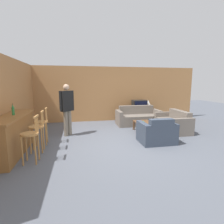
{
  "coord_description": "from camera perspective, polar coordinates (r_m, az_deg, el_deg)",
  "views": [
    {
      "loc": [
        -1.23,
        -4.87,
        1.81
      ],
      "look_at": [
        -0.09,
        0.88,
        0.85
      ],
      "focal_mm": 28.0,
      "sensor_mm": 36.0,
      "label": 1
    }
  ],
  "objects": [
    {
      "name": "ground_plane",
      "position": [
        5.34,
        2.86,
        -10.53
      ],
      "size": [
        24.0,
        24.0,
        0.0
      ],
      "primitive_type": "plane",
      "color": "#565B66"
    },
    {
      "name": "wall_back",
      "position": [
        8.48,
        -2.82,
        5.85
      ],
      "size": [
        9.4,
        0.08,
        2.6
      ],
      "color": "#B27A47",
      "rests_on": "ground_plane"
    },
    {
      "name": "wall_left",
      "position": [
        6.46,
        -29.11,
        3.59
      ],
      "size": [
        0.08,
        8.51,
        2.6
      ],
      "color": "#B27A47",
      "rests_on": "ground_plane"
    },
    {
      "name": "bar_counter",
      "position": [
        5.19,
        -29.55,
        -6.47
      ],
      "size": [
        0.55,
        2.18,
        1.01
      ],
      "color": "brown",
      "rests_on": "ground_plane"
    },
    {
      "name": "bar_chair_near",
      "position": [
        4.41,
        -25.08,
        -7.59
      ],
      "size": [
        0.41,
        0.41,
        1.1
      ],
      "color": "#B77F42",
      "rests_on": "ground_plane"
    },
    {
      "name": "bar_chair_mid",
      "position": [
        5.04,
        -23.26,
        -5.4
      ],
      "size": [
        0.4,
        0.4,
        1.1
      ],
      "color": "#B77F42",
      "rests_on": "ground_plane"
    },
    {
      "name": "bar_chair_far",
      "position": [
        5.6,
        -22.02,
        -3.89
      ],
      "size": [
        0.42,
        0.42,
        1.1
      ],
      "color": "#B77F42",
      "rests_on": "ground_plane"
    },
    {
      "name": "couch_far",
      "position": [
        7.85,
        8.46,
        -1.9
      ],
      "size": [
        1.91,
        0.87,
        0.82
      ],
      "color": "#70665B",
      "rests_on": "ground_plane"
    },
    {
      "name": "armchair_near",
      "position": [
        5.58,
        14.44,
        -6.72
      ],
      "size": [
        1.04,
        0.83,
        0.8
      ],
      "color": "#384251",
      "rests_on": "ground_plane"
    },
    {
      "name": "loveseat_right",
      "position": [
        7.12,
        19.41,
        -3.52
      ],
      "size": [
        0.8,
        1.54,
        0.79
      ],
      "color": "#70665B",
      "rests_on": "ground_plane"
    },
    {
      "name": "coffee_table",
      "position": [
        6.66,
        10.44,
        -3.79
      ],
      "size": [
        0.6,
        0.91,
        0.38
      ],
      "color": "brown",
      "rests_on": "ground_plane"
    },
    {
      "name": "tv_unit",
      "position": [
        8.69,
        8.83,
        -1.09
      ],
      "size": [
        1.18,
        0.51,
        0.52
      ],
      "color": "#2D2319",
      "rests_on": "ground_plane"
    },
    {
      "name": "tv",
      "position": [
        8.61,
        8.92,
        2.22
      ],
      "size": [
        0.67,
        0.43,
        0.5
      ],
      "color": "black",
      "rests_on": "tv_unit"
    },
    {
      "name": "bottle",
      "position": [
        5.14,
        -29.6,
        0.61
      ],
      "size": [
        0.06,
        0.06,
        0.29
      ],
      "color": "#2D7F3D",
      "rests_on": "bar_counter"
    },
    {
      "name": "book_on_table",
      "position": [
        6.68,
        9.66,
        -3.13
      ],
      "size": [
        0.21,
        0.16,
        0.02
      ],
      "color": "#33704C",
      "rests_on": "coffee_table"
    },
    {
      "name": "table_lamp",
      "position": [
        8.76,
        11.68,
        3.0
      ],
      "size": [
        0.24,
        0.24,
        0.49
      ],
      "color": "brown",
      "rests_on": "tv_unit"
    },
    {
      "name": "person_by_window",
      "position": [
        6.2,
        -14.48,
        1.6
      ],
      "size": [
        0.47,
        0.45,
        1.79
      ],
      "color": "#756B5B",
      "rests_on": "ground_plane"
    }
  ]
}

